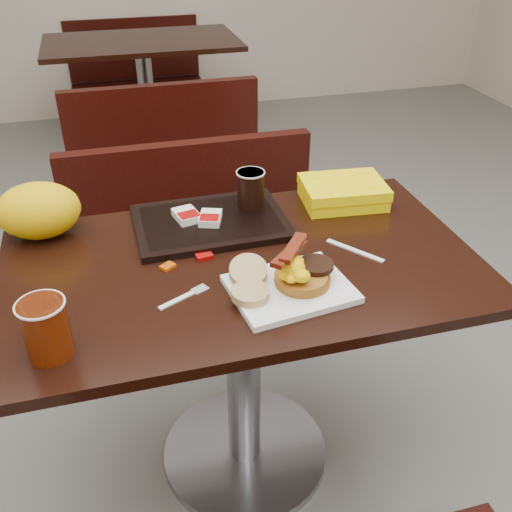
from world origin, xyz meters
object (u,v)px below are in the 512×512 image
object	(u,v)px
bench_near_n	(200,250)
fork	(177,300)
bench_far_s	(161,139)
clamshell	(343,192)
platter	(290,289)
table_near	(244,370)
hashbrown_sleeve_right	(210,218)
bench_far_n	(138,73)
tray	(211,222)
paper_bag	(38,210)
coffee_cup_near	(46,329)
pancake_stack	(303,278)
table_far	(147,99)
coffee_cup_far	(251,189)
knife	(355,250)
hashbrown_sleeve_left	(186,215)

from	to	relation	value
bench_near_n	fork	xyz separation A→B (m)	(-0.18, -0.82, 0.39)
bench_far_s	clamshell	size ratio (longest dim) A/B	4.14
bench_near_n	platter	size ratio (longest dim) A/B	3.65
table_near	clamshell	world-z (taller)	clamshell
hashbrown_sleeve_right	fork	bearing A→B (deg)	-95.63
bench_far_n	tray	xyz separation A→B (m)	(-0.04, -3.10, 0.40)
fork	paper_bag	bearing A→B (deg)	101.90
coffee_cup_near	clamshell	bearing A→B (deg)	29.40
pancake_stack	fork	size ratio (longest dim) A/B	1.00
bench_near_n	coffee_cup_near	xyz separation A→B (m)	(-0.46, -0.93, 0.45)
tray	table_far	bearing A→B (deg)	88.23
bench_near_n	coffee_cup_near	world-z (taller)	coffee_cup_near
tray	clamshell	bearing A→B (deg)	4.23
pancake_stack	coffee_cup_far	world-z (taller)	coffee_cup_far
bench_far_n	clamshell	bearing A→B (deg)	-83.08
platter	pancake_stack	bearing A→B (deg)	2.83
fork	knife	world-z (taller)	same
bench_far_s	paper_bag	world-z (taller)	paper_bag
table_near	bench_near_n	size ratio (longest dim) A/B	1.20
platter	pancake_stack	size ratio (longest dim) A/B	2.08
bench_far_s	clamshell	xyz separation A→B (m)	(0.37, -1.66, 0.42)
bench_far_n	knife	distance (m)	3.37
fork	hashbrown_sleeve_left	distance (m)	0.35
hashbrown_sleeve_right	clamshell	size ratio (longest dim) A/B	0.32
hashbrown_sleeve_right	clamshell	bearing A→B (deg)	25.39
table_near	fork	bearing A→B (deg)	-146.76
coffee_cup_far	table_far	bearing A→B (deg)	92.20
table_far	bench_near_n	bearing A→B (deg)	-90.00
fork	tray	bearing A→B (deg)	39.71
platter	fork	world-z (taller)	platter
table_far	platter	bearing A→B (deg)	-88.36
bench_far_n	platter	world-z (taller)	platter
bench_far_n	hashbrown_sleeve_right	bearing A→B (deg)	-90.77
bench_far_n	hashbrown_sleeve_right	xyz separation A→B (m)	(-0.04, -3.11, 0.42)
bench_far_n	clamshell	xyz separation A→B (m)	(0.37, -3.06, 0.42)
hashbrown_sleeve_right	clamshell	xyz separation A→B (m)	(0.41, 0.05, 0.00)
platter	knife	bearing A→B (deg)	22.20
tray	knife	bearing A→B (deg)	-35.20
bench_far_n	platter	distance (m)	3.48
table_near	hashbrown_sleeve_right	world-z (taller)	hashbrown_sleeve_right
bench_far_s	coffee_cup_near	xyz separation A→B (m)	(-0.46, -2.13, 0.45)
coffee_cup_near	tray	size ratio (longest dim) A/B	0.30
bench_near_n	coffee_cup_far	bearing A→B (deg)	-78.61
tray	table_near	bearing A→B (deg)	-79.57
pancake_stack	hashbrown_sleeve_left	world-z (taller)	pancake_stack
clamshell	platter	bearing A→B (deg)	-121.27
table_far	platter	xyz separation A→B (m)	(0.08, -2.75, 0.38)
hashbrown_sleeve_right	clamshell	world-z (taller)	clamshell
platter	coffee_cup_near	xyz separation A→B (m)	(-0.53, -0.07, 0.06)
platter	coffee_cup_near	world-z (taller)	coffee_cup_near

